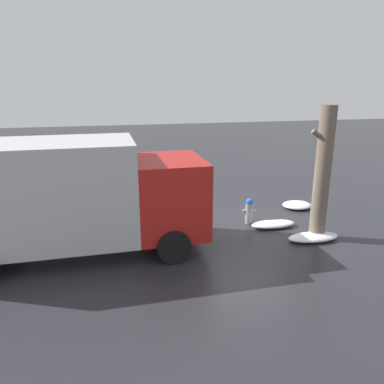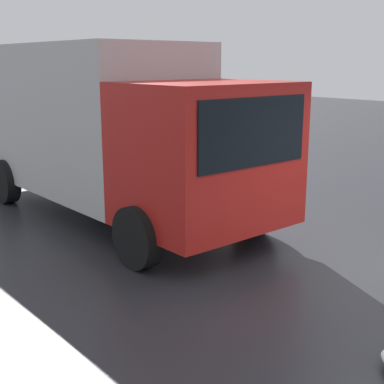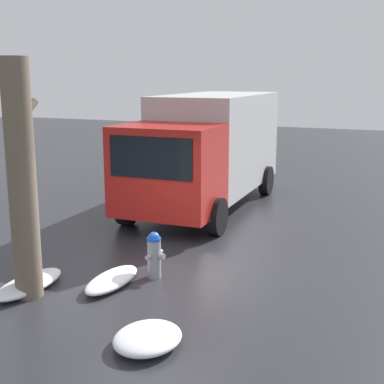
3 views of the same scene
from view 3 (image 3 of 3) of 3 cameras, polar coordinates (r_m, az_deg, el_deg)
ground_plane at (r=10.15m, az=-4.02°, el=-9.06°), size 60.00×60.00×0.00m
fire_hydrant at (r=9.99m, az=-4.05°, el=-6.64°), size 0.46×0.37×0.88m
tree_trunk at (r=9.18m, az=-17.67°, el=1.14°), size 0.71×0.47×4.00m
delivery_truck at (r=15.16m, az=1.73°, el=4.82°), size 7.12×2.77×3.16m
snow_pile_by_hydrant at (r=9.96m, az=-16.99°, el=-9.35°), size 1.60×0.67×0.22m
snow_pile_curbside at (r=7.75m, az=-4.75°, el=-15.25°), size 1.10×0.93×0.23m
snow_pile_by_tree at (r=9.83m, az=-8.53°, el=-9.24°), size 1.49×0.61×0.22m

